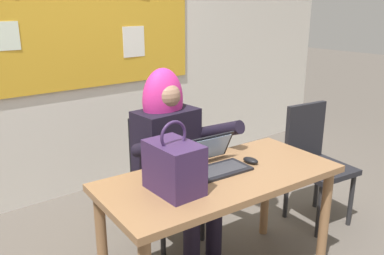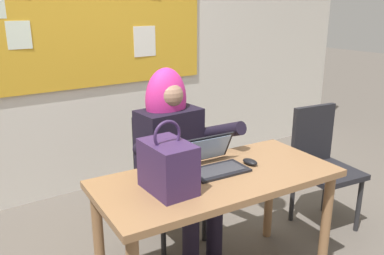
{
  "view_description": "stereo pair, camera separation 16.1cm",
  "coord_description": "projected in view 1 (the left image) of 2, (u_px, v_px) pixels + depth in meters",
  "views": [
    {
      "loc": [
        -1.29,
        -1.43,
        1.66
      ],
      "look_at": [
        0.17,
        0.42,
        0.93
      ],
      "focal_mm": 37.84,
      "sensor_mm": 36.0,
      "label": 1
    },
    {
      "loc": [
        -1.16,
        -1.53,
        1.66
      ],
      "look_at": [
        0.17,
        0.42,
        0.93
      ],
      "focal_mm": 37.84,
      "sensor_mm": 36.0,
      "label": 2
    }
  ],
  "objects": [
    {
      "name": "chair_extra_corner",
      "position": [
        314.0,
        157.0,
        3.13
      ],
      "size": [
        0.47,
        0.47,
        0.91
      ],
      "rotation": [
        0.0,
        0.0,
        4.58
      ],
      "color": "black",
      "rests_on": "ground"
    },
    {
      "name": "chair_at_desk",
      "position": [
        162.0,
        171.0,
        2.9
      ],
      "size": [
        0.42,
        0.42,
        0.9
      ],
      "rotation": [
        0.0,
        0.0,
        -1.58
      ],
      "color": "black",
      "rests_on": "ground"
    },
    {
      "name": "computer_mouse",
      "position": [
        251.0,
        160.0,
        2.44
      ],
      "size": [
        0.07,
        0.11,
        0.03
      ],
      "primitive_type": "ellipsoid",
      "rotation": [
        0.0,
        0.0,
        0.1
      ],
      "color": "black",
      "rests_on": "desk_main"
    },
    {
      "name": "laptop",
      "position": [
        216.0,
        161.0,
        2.36
      ],
      "size": [
        0.35,
        0.3,
        0.19
      ],
      "rotation": [
        0.0,
        0.0,
        -0.07
      ],
      "color": "black",
      "rests_on": "desk_main"
    },
    {
      "name": "handbag",
      "position": [
        174.0,
        167.0,
        2.05
      ],
      "size": [
        0.2,
        0.3,
        0.38
      ],
      "rotation": [
        0.0,
        0.0,
        0.29
      ],
      "color": "#38234C",
      "rests_on": "desk_main"
    },
    {
      "name": "wall_back_bulletin",
      "position": [
        65.0,
        30.0,
        3.32
      ],
      "size": [
        6.5,
        1.96,
        2.86
      ],
      "color": "silver",
      "rests_on": "ground"
    },
    {
      "name": "desk_main",
      "position": [
        221.0,
        190.0,
        2.31
      ],
      "size": [
        1.42,
        0.73,
        0.73
      ],
      "rotation": [
        0.0,
        0.0,
        -0.07
      ],
      "color": "#8E6642",
      "rests_on": "ground"
    },
    {
      "name": "person_costumed",
      "position": [
        173.0,
        145.0,
        2.73
      ],
      "size": [
        0.61,
        0.62,
        1.25
      ],
      "rotation": [
        0.0,
        0.0,
        -1.52
      ],
      "color": "black",
      "rests_on": "ground"
    }
  ]
}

